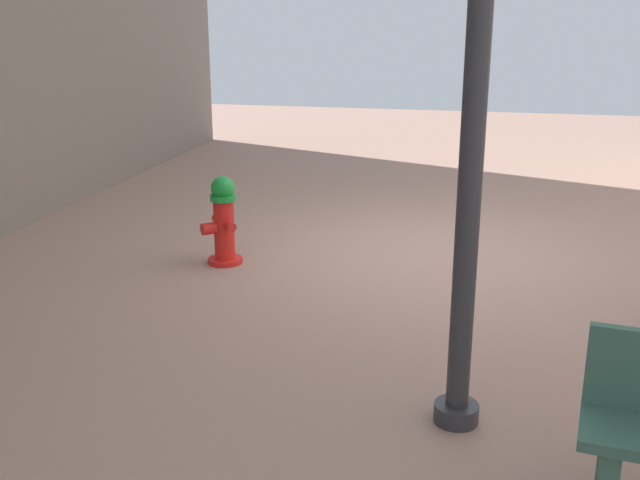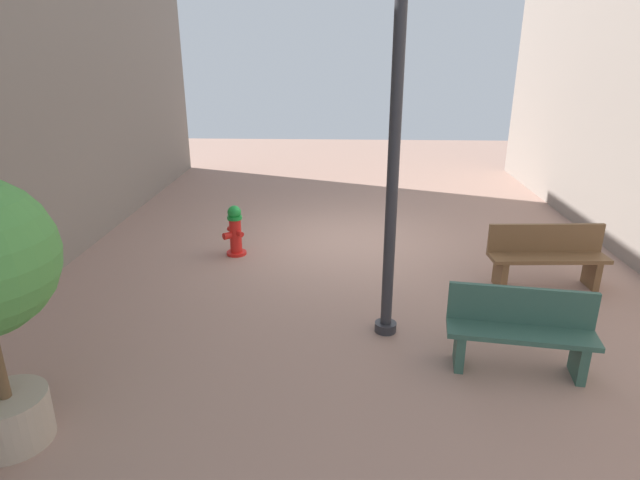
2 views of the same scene
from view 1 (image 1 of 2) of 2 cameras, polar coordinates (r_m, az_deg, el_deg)
The scene contains 2 objects.
ground_plane at distance 8.04m, azimuth 8.03°, elevation -0.96°, with size 23.40×23.40×0.00m, color #9E7A6B.
fire_hydrant at distance 7.58m, azimuth -7.34°, elevation 1.50°, with size 0.39×0.39×0.90m.
Camera 1 is at (-0.56, 7.63, 2.48)m, focal length 42.28 mm.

